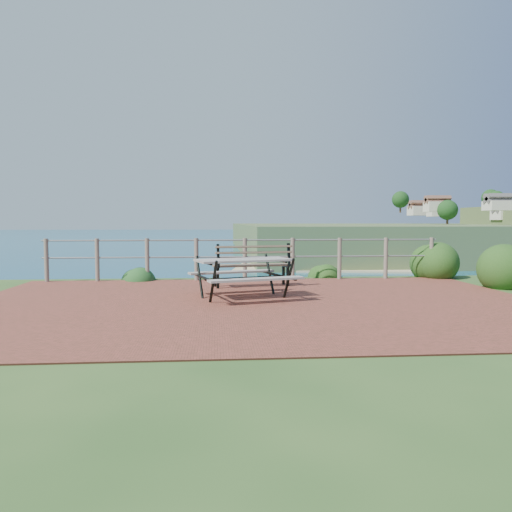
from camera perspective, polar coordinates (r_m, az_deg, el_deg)
The scene contains 9 objects.
ground at distance 8.64m, azimuth 0.03°, elevation -5.46°, with size 10.00×7.00×0.12m, color brown.
ocean at distance 208.50m, azimuth -4.44°, elevation 3.60°, with size 1200.00×1200.00×0.00m, color #135A74.
safety_railing at distance 11.89m, azimuth -1.28°, elevation -0.08°, with size 9.40×0.10×1.00m.
picnic_table at distance 9.08m, azimuth -1.44°, elevation -2.08°, with size 1.82×1.42×0.71m.
park_bench at distance 10.69m, azimuth -0.51°, elevation -0.32°, with size 1.70×0.68×0.93m.
shrub_right_front at distance 12.18m, azimuth 27.10°, elevation -3.14°, with size 1.31×1.31×1.87m, color #183D13.
shrub_right_edge at distance 13.34m, azimuth 20.15°, elevation -2.35°, with size 1.15×1.15×1.63m, color #183D13.
shrub_lip_west at distance 12.37m, azimuth -13.39°, elevation -2.70°, with size 0.75×0.75×0.48m, color #1C4B1F.
shrub_lip_east at distance 12.88m, azimuth 7.79°, elevation -2.36°, with size 0.84×0.84×0.60m, color #183D13.
Camera 1 is at (-0.69, -8.49, 1.42)m, focal length 35.00 mm.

